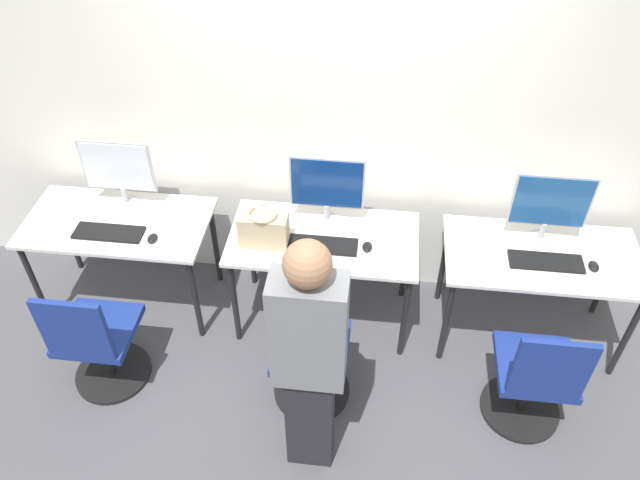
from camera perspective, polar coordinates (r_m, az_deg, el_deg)
name	(u,v)px	position (r m, az deg, el deg)	size (l,w,h in m)	color
ground_plane	(318,351)	(4.27, -0.20, -10.09)	(20.00, 20.00, 0.00)	#4C4C51
wall_back	(332,110)	(3.90, 1.12, 11.81)	(12.00, 0.05, 2.80)	silver
desk_left	(119,231)	(4.32, -17.90, 0.81)	(1.20, 0.64, 0.74)	silver
monitor_left	(118,170)	(4.25, -17.99, 6.14)	(0.47, 0.14, 0.48)	#B2B2B7
keyboard_left	(109,233)	(4.18, -18.75, 0.65)	(0.44, 0.15, 0.02)	black
mouse_left	(152,238)	(4.04, -15.07, 0.15)	(0.06, 0.09, 0.03)	black
office_chair_left	(97,344)	(4.05, -19.68, -8.96)	(0.48, 0.48, 0.91)	black
desk_center	(323,247)	(3.99, 0.32, -0.66)	(1.20, 0.64, 0.74)	silver
monitor_center	(327,186)	(3.90, 0.64, 4.92)	(0.47, 0.14, 0.48)	#B2B2B7
keyboard_center	(322,245)	(3.87, 0.19, -0.46)	(0.44, 0.15, 0.02)	black
mouse_center	(367,247)	(3.86, 4.34, -0.62)	(0.06, 0.09, 0.03)	black
office_chair_center	(310,361)	(3.74, -0.95, -11.05)	(0.48, 0.48, 0.91)	black
person_center	(309,358)	(3.10, -1.00, -10.70)	(0.36, 0.22, 1.65)	#232328
desk_right	(540,265)	(4.11, 19.51, -2.14)	(1.20, 0.64, 0.74)	silver
monitor_right	(551,204)	(4.01, 20.34, 3.07)	(0.47, 0.14, 0.48)	#B2B2B7
keyboard_right	(546,262)	(4.00, 19.95, -1.87)	(0.44, 0.15, 0.02)	black
mouse_right	(594,266)	(4.07, 23.75, -2.20)	(0.06, 0.09, 0.03)	black
office_chair_right	(534,381)	(3.86, 18.97, -12.09)	(0.48, 0.48, 0.91)	black
handbag	(264,229)	(3.83, -5.18, 0.99)	(0.30, 0.18, 0.25)	tan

